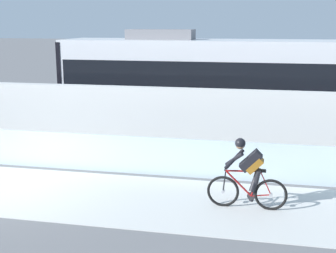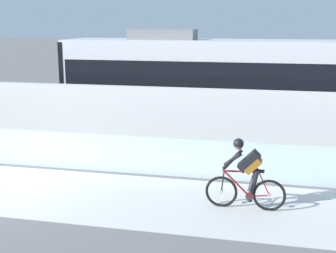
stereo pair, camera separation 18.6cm
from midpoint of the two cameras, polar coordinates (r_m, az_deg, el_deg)
name	(u,v)px [view 1 (the left image)]	position (r m, az deg, el deg)	size (l,w,h in m)	color
ground_plane	(9,189)	(12.31, -19.41, -7.31)	(200.00, 200.00, 0.00)	slate
bike_path_deck	(9,189)	(12.30, -19.41, -7.28)	(32.00, 3.20, 0.01)	silver
glass_parapet	(42,149)	(13.68, -15.61, -2.74)	(32.00, 0.05, 1.05)	silver
concrete_barrier_wall	(67,118)	(15.13, -12.63, 1.01)	(32.00, 0.36, 2.14)	silver
tram_rail_near	(96,133)	(17.59, -9.15, -0.77)	(32.00, 0.08, 0.01)	#595654
tram_rail_far	(109,125)	(18.90, -7.61, 0.22)	(32.00, 0.08, 0.01)	#595654
tram	(214,83)	(16.92, 5.34, 5.31)	(11.06, 2.54, 3.81)	silver
cyclist_on_bike	(248,175)	(10.36, 9.29, -5.92)	(1.77, 0.58, 1.61)	black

